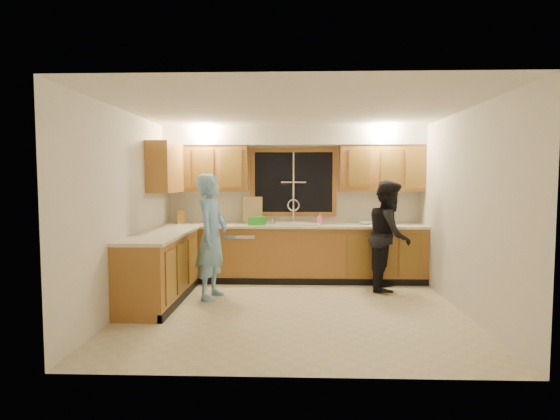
{
  "coord_description": "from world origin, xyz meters",
  "views": [
    {
      "loc": [
        0.01,
        -5.43,
        1.65
      ],
      "look_at": [
        -0.19,
        0.65,
        1.22
      ],
      "focal_mm": 28.0,
      "sensor_mm": 36.0,
      "label": 1
    }
  ],
  "objects_px": {
    "dishwasher": "(241,255)",
    "woman": "(389,235)",
    "bowl": "(365,223)",
    "dish_crate": "(257,221)",
    "knife_block": "(181,217)",
    "stove": "(146,277)",
    "soap_bottle": "(320,218)",
    "sink": "(293,228)",
    "man": "(212,236)"
  },
  "relations": [
    {
      "from": "stove",
      "to": "bowl",
      "type": "relative_size",
      "value": 4.43
    },
    {
      "from": "stove",
      "to": "soap_bottle",
      "type": "xyz_separation_m",
      "value": [
        2.23,
        1.87,
        0.57
      ]
    },
    {
      "from": "bowl",
      "to": "dish_crate",
      "type": "bearing_deg",
      "value": -178.17
    },
    {
      "from": "sink",
      "to": "knife_block",
      "type": "bearing_deg",
      "value": 178.78
    },
    {
      "from": "dishwasher",
      "to": "bowl",
      "type": "bearing_deg",
      "value": -0.32
    },
    {
      "from": "man",
      "to": "woman",
      "type": "xyz_separation_m",
      "value": [
        2.56,
        0.55,
        -0.04
      ]
    },
    {
      "from": "stove",
      "to": "knife_block",
      "type": "relative_size",
      "value": 3.96
    },
    {
      "from": "stove",
      "to": "man",
      "type": "relative_size",
      "value": 0.52
    },
    {
      "from": "sink",
      "to": "man",
      "type": "bearing_deg",
      "value": -136.12
    },
    {
      "from": "knife_block",
      "to": "soap_bottle",
      "type": "xyz_separation_m",
      "value": [
        2.27,
        0.01,
        -0.02
      ]
    },
    {
      "from": "sink",
      "to": "dish_crate",
      "type": "height_order",
      "value": "sink"
    },
    {
      "from": "sink",
      "to": "soap_bottle",
      "type": "xyz_separation_m",
      "value": [
        0.43,
        0.05,
        0.15
      ]
    },
    {
      "from": "soap_bottle",
      "to": "bowl",
      "type": "relative_size",
      "value": 0.94
    },
    {
      "from": "dish_crate",
      "to": "knife_block",
      "type": "bearing_deg",
      "value": 174.53
    },
    {
      "from": "stove",
      "to": "dishwasher",
      "type": "bearing_deg",
      "value": 62.31
    },
    {
      "from": "sink",
      "to": "soap_bottle",
      "type": "relative_size",
      "value": 4.51
    },
    {
      "from": "knife_block",
      "to": "soap_bottle",
      "type": "height_order",
      "value": "knife_block"
    },
    {
      "from": "dish_crate",
      "to": "man",
      "type": "bearing_deg",
      "value": -118.36
    },
    {
      "from": "man",
      "to": "soap_bottle",
      "type": "height_order",
      "value": "man"
    },
    {
      "from": "sink",
      "to": "stove",
      "type": "xyz_separation_m",
      "value": [
        -1.8,
        -1.82,
        -0.41
      ]
    },
    {
      "from": "man",
      "to": "woman",
      "type": "relative_size",
      "value": 1.05
    },
    {
      "from": "sink",
      "to": "dish_crate",
      "type": "xyz_separation_m",
      "value": [
        -0.59,
        -0.08,
        0.12
      ]
    },
    {
      "from": "stove",
      "to": "woman",
      "type": "relative_size",
      "value": 0.55
    },
    {
      "from": "knife_block",
      "to": "dish_crate",
      "type": "relative_size",
      "value": 0.81
    },
    {
      "from": "knife_block",
      "to": "woman",
      "type": "bearing_deg",
      "value": -24.53
    },
    {
      "from": "bowl",
      "to": "woman",
      "type": "bearing_deg",
      "value": -60.59
    },
    {
      "from": "dishwasher",
      "to": "soap_bottle",
      "type": "xyz_separation_m",
      "value": [
        1.28,
        0.06,
        0.61
      ]
    },
    {
      "from": "sink",
      "to": "soap_bottle",
      "type": "distance_m",
      "value": 0.46
    },
    {
      "from": "sink",
      "to": "soap_bottle",
      "type": "height_order",
      "value": "sink"
    },
    {
      "from": "dish_crate",
      "to": "bowl",
      "type": "height_order",
      "value": "dish_crate"
    },
    {
      "from": "knife_block",
      "to": "soap_bottle",
      "type": "distance_m",
      "value": 2.28
    },
    {
      "from": "dishwasher",
      "to": "woman",
      "type": "relative_size",
      "value": 0.5
    },
    {
      "from": "dishwasher",
      "to": "man",
      "type": "distance_m",
      "value": 1.19
    },
    {
      "from": "dishwasher",
      "to": "stove",
      "type": "height_order",
      "value": "stove"
    },
    {
      "from": "man",
      "to": "soap_bottle",
      "type": "bearing_deg",
      "value": -43.3
    },
    {
      "from": "knife_block",
      "to": "bowl",
      "type": "xyz_separation_m",
      "value": [
        2.99,
        -0.06,
        -0.09
      ]
    },
    {
      "from": "woman",
      "to": "knife_block",
      "type": "relative_size",
      "value": 7.19
    },
    {
      "from": "dish_crate",
      "to": "soap_bottle",
      "type": "bearing_deg",
      "value": 7.35
    },
    {
      "from": "stove",
      "to": "soap_bottle",
      "type": "relative_size",
      "value": 4.72
    },
    {
      "from": "sink",
      "to": "man",
      "type": "distance_m",
      "value": 1.56
    },
    {
      "from": "man",
      "to": "bowl",
      "type": "bearing_deg",
      "value": -54.41
    },
    {
      "from": "knife_block",
      "to": "sink",
      "type": "bearing_deg",
      "value": -15.89
    },
    {
      "from": "dishwasher",
      "to": "knife_block",
      "type": "relative_size",
      "value": 3.61
    },
    {
      "from": "sink",
      "to": "bowl",
      "type": "xyz_separation_m",
      "value": [
        1.15,
        -0.03,
        0.08
      ]
    },
    {
      "from": "dishwasher",
      "to": "woman",
      "type": "distance_m",
      "value": 2.38
    },
    {
      "from": "dishwasher",
      "to": "woman",
      "type": "xyz_separation_m",
      "value": [
        2.28,
        -0.52,
        0.41
      ]
    },
    {
      "from": "sink",
      "to": "dish_crate",
      "type": "bearing_deg",
      "value": -172.11
    },
    {
      "from": "bowl",
      "to": "knife_block",
      "type": "bearing_deg",
      "value": 178.76
    },
    {
      "from": "knife_block",
      "to": "bowl",
      "type": "bearing_deg",
      "value": -15.92
    },
    {
      "from": "man",
      "to": "stove",
      "type": "bearing_deg",
      "value": 148.4
    }
  ]
}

